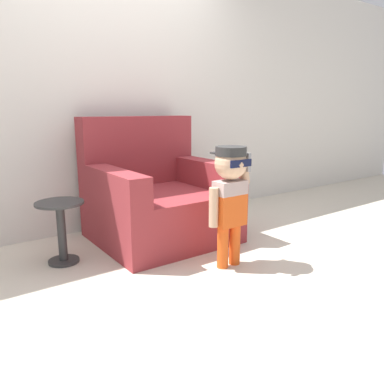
% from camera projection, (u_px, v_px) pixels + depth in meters
% --- Properties ---
extents(ground_plane, '(10.00, 10.00, 0.00)m').
position_uv_depth(ground_plane, '(150.00, 247.00, 3.08)').
color(ground_plane, beige).
extents(wall_back, '(10.00, 0.05, 2.60)m').
position_uv_depth(wall_back, '(106.00, 88.00, 3.39)').
color(wall_back, silver).
rests_on(wall_back, ground_plane).
extents(armchair, '(1.08, 1.01, 1.05)m').
position_uv_depth(armchair, '(157.00, 198.00, 3.26)').
color(armchair, maroon).
rests_on(armchair, ground_plane).
extents(person_child, '(0.35, 0.26, 0.86)m').
position_uv_depth(person_child, '(230.00, 188.00, 2.59)').
color(person_child, '#E05119').
rests_on(person_child, ground_plane).
extents(side_table, '(0.34, 0.34, 0.46)m').
position_uv_depth(side_table, '(61.00, 226.00, 2.71)').
color(side_table, '#333333').
rests_on(side_table, ground_plane).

